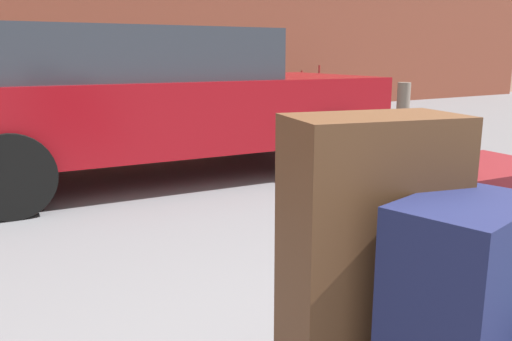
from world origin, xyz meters
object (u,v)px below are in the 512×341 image
Objects in this scene: parked_car at (153,99)px; bollard_kerb_mid at (313,105)px; bollard_kerb_far at (382,101)px; suitcase_maroon_front_right at (466,264)px; suitcase_navy_rear_right at (458,329)px; bollard_kerb_near at (238,110)px; suitcase_brown_rear_left at (368,266)px; bicycle_leaning at (307,94)px; bollard_corner at (403,99)px.

parked_car is 4.51m from bollard_kerb_mid.
bollard_kerb_far is (1.64, 0.00, 0.00)m from bollard_kerb_mid.
suitcase_maroon_front_right reaches higher than suitcase_navy_rear_right.
parked_car reaches higher than bollard_kerb_mid.
bollard_kerb_near is at bearing 51.07° from suitcase_navy_rear_right.
bollard_kerb_far is (6.49, 6.39, -0.37)m from suitcase_brown_rear_left.
bollard_kerb_far is at bearing -69.45° from bicycle_leaning.
bollard_corner is at bearing 30.66° from suitcase_navy_rear_right.
suitcase_navy_rear_right is at bearing -134.24° from bollard_kerb_far.
parked_car is 6.77× the size of bollard_kerb_near.
suitcase_brown_rear_left is 1.10× the size of bollard_kerb_far.
suitcase_navy_rear_right is 0.24m from suitcase_brown_rear_left.
bollard_corner is (3.75, 0.00, 0.00)m from bollard_kerb_near.
bollard_corner is (7.07, 6.39, -0.37)m from suitcase_brown_rear_left.
parked_car is 6.27m from bicycle_leaning.
suitcase_brown_rear_left is 9.11m from bollard_kerb_far.
bollard_corner is at bearing 0.00° from bollard_kerb_near.
bollard_kerb_far is (6.43, 6.60, -0.29)m from suitcase_navy_rear_right.
bollard_kerb_mid is 1.00× the size of bollard_corner.
suitcase_brown_rear_left is at bearing -117.49° from bollard_kerb_near.
suitcase_navy_rear_right is 0.86× the size of bollard_corner.
suitcase_navy_rear_right is 0.13× the size of parked_car.
bollard_kerb_mid is at bearing -123.98° from bicycle_leaning.
suitcase_brown_rear_left reaches higher than bicycle_leaning.
bicycle_leaning is at bearing 60.06° from suitcase_maroon_front_right.
bollard_kerb_near is 1.00× the size of bollard_kerb_far.
bicycle_leaning is (4.88, 3.92, -0.39)m from parked_car.
bollard_kerb_near is 1.52m from bollard_kerb_mid.
bollard_kerb_far is 0.59m from bollard_corner.
bollard_kerb_mid is (4.47, 6.39, -0.30)m from suitcase_maroon_front_right.
bicycle_leaning is at bearing 67.40° from suitcase_brown_rear_left.
suitcase_maroon_front_right is 1.01× the size of suitcase_navy_rear_right.
bollard_kerb_near is at bearing 180.00° from bollard_kerb_far.
suitcase_navy_rear_right is 10.05m from bicycle_leaning.
suitcase_navy_rear_right is 9.64m from bollard_corner.
bicycle_leaning is (5.84, 8.17, -0.25)m from suitcase_navy_rear_right.
parked_car reaches higher than bicycle_leaning.
bollard_kerb_mid is (3.82, 2.35, -0.43)m from parked_car.
bicycle_leaning reaches higher than bollard_kerb_near.
suitcase_brown_rear_left reaches higher than suitcase_navy_rear_right.
bollard_kerb_far and bollard_corner have the same top height.
bollard_kerb_near is at bearing 76.47° from suitcase_brown_rear_left.
bollard_kerb_near and bollard_kerb_far have the same top height.
suitcase_navy_rear_right is 8.16m from bollard_kerb_mid.
suitcase_navy_rear_right is 4.36m from parked_car.
bicycle_leaning is (5.53, 7.96, -0.25)m from suitcase_maroon_front_right.
bollard_kerb_near is (2.95, 6.39, -0.30)m from suitcase_maroon_front_right.
bollard_kerb_near is at bearing -148.68° from bicycle_leaning.
bollard_kerb_near is (2.30, 2.35, -0.43)m from parked_car.
suitcase_maroon_front_right is 8.85m from bollard_kerb_far.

